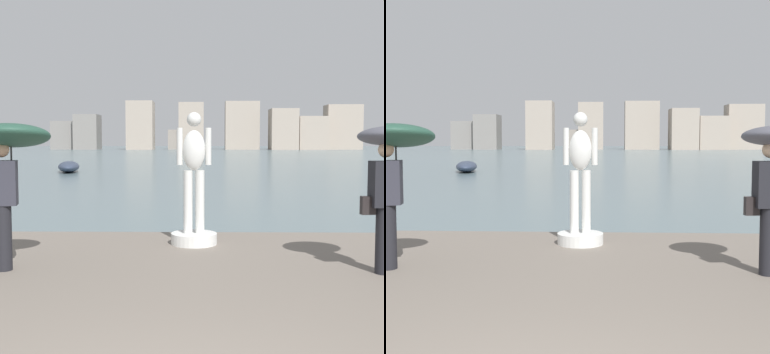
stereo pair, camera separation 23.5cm
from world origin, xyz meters
The scene contains 6 objects.
ground_plane centered at (0.00, 40.00, 0.00)m, with size 400.00×400.00×0.00m, color slate.
pier centered at (0.00, 2.12, 0.20)m, with size 7.64×10.24×0.40m, color #70665B.
statue_white_figure centered at (0.03, 6.12, 1.19)m, with size 0.78×0.78×2.22m.
onlooker_left centered at (-2.42, 4.35, 1.98)m, with size 1.24×1.26×2.03m.
boat_near centered at (-9.13, 33.08, 0.38)m, with size 2.45×4.97×0.75m.
distant_skyline centered at (2.67, 134.63, 5.39)m, with size 83.16×12.42×12.77m.
Camera 2 is at (0.39, -2.42, 2.13)m, focal length 47.79 mm.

